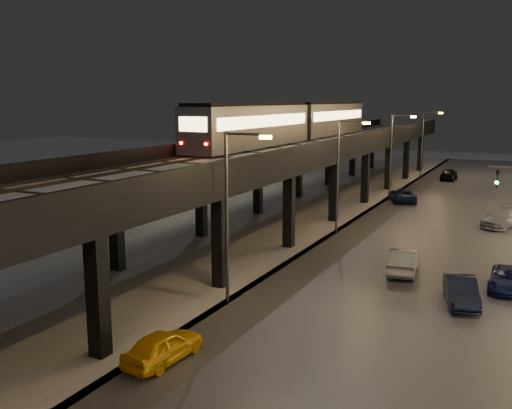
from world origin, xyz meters
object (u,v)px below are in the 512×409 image
at_px(subway_train, 295,121).
at_px(car_mid_silver, 403,195).
at_px(car_far_white, 449,175).
at_px(car_onc_dark, 509,280).
at_px(car_near_white, 403,262).
at_px(car_onc_silver, 461,292).
at_px(car_taxi, 163,347).
at_px(car_onc_white, 502,218).

relative_size(subway_train, car_mid_silver, 7.61).
xyz_separation_m(car_far_white, car_onc_dark, (9.45, -44.73, -0.15)).
relative_size(subway_train, car_near_white, 8.23).
bearing_deg(car_onc_silver, car_taxi, -143.15).
distance_m(car_onc_silver, car_onc_dark, 4.11).
xyz_separation_m(car_onc_silver, car_onc_dark, (2.14, 3.51, -0.08)).
bearing_deg(car_taxi, car_onc_silver, -124.11).
bearing_deg(car_far_white, subway_train, 65.63).
bearing_deg(car_onc_dark, car_onc_white, 94.95).
bearing_deg(car_near_white, car_onc_dark, 166.10).
bearing_deg(subway_train, car_onc_silver, -50.36).
bearing_deg(car_onc_dark, car_mid_silver, 114.22).
bearing_deg(car_far_white, car_near_white, 94.60).
bearing_deg(car_far_white, car_onc_dark, 102.10).
relative_size(car_taxi, car_onc_dark, 0.87).
xyz_separation_m(subway_train, car_onc_white, (19.66, -1.93, -7.71)).
height_order(subway_train, car_onc_dark, subway_train).
height_order(car_near_white, car_onc_white, car_near_white).
xyz_separation_m(car_onc_dark, car_onc_white, (-1.40, 17.38, 0.13)).
relative_size(subway_train, car_taxi, 9.75).
relative_size(subway_train, car_onc_silver, 8.91).
height_order(car_taxi, car_far_white, car_far_white).
relative_size(car_mid_silver, car_onc_dark, 1.12).
bearing_deg(car_taxi, car_onc_white, -102.99).
height_order(car_taxi, car_onc_white, car_onc_white).
height_order(car_taxi, car_onc_silver, car_onc_silver).
distance_m(car_mid_silver, car_onc_dark, 28.15).
height_order(subway_train, car_near_white, subway_train).
bearing_deg(car_onc_silver, car_mid_silver, 93.49).
distance_m(subway_train, car_onc_white, 21.20).
height_order(car_mid_silver, car_onc_white, car_onc_white).
xyz_separation_m(subway_train, car_onc_dark, (21.05, -19.32, -7.84)).
height_order(car_near_white, car_mid_silver, car_near_white).
relative_size(car_taxi, car_onc_white, 0.75).
distance_m(subway_train, car_taxi, 37.12).
distance_m(subway_train, car_onc_dark, 29.63).
bearing_deg(car_onc_silver, car_far_white, 84.55).
xyz_separation_m(car_mid_silver, car_onc_silver, (9.25, -29.25, 0.01)).
bearing_deg(car_mid_silver, car_onc_white, 120.48).
height_order(subway_train, car_far_white, subway_train).
bearing_deg(car_taxi, car_near_white, -105.39).
bearing_deg(car_onc_dark, car_near_white, 173.88).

